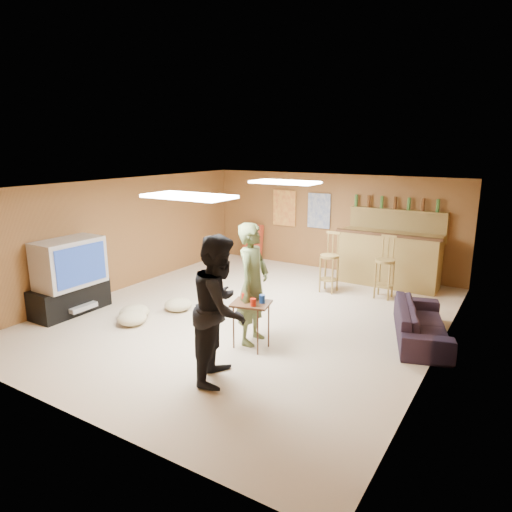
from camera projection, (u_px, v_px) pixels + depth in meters
The scene contains 32 objects.
ground at pixel (250, 315), 7.78m from camera, with size 7.00×7.00×0.00m, color #C8B399.
ceiling at pixel (249, 185), 7.26m from camera, with size 6.00×7.00×0.02m, color silver.
wall_back at pixel (331, 222), 10.42m from camera, with size 6.00×0.02×2.20m, color brown.
wall_front at pixel (65, 320), 4.62m from camera, with size 6.00×0.02×2.20m, color brown.
wall_left at pixel (122, 234), 9.04m from camera, with size 0.02×7.00×2.20m, color brown.
wall_right at pixel (442, 280), 6.00m from camera, with size 0.02×7.00×2.20m, color brown.
tv_stand at pixel (70, 299), 7.86m from camera, with size 0.55×1.30×0.50m, color black.
dvd_box at pixel (79, 306), 7.78m from camera, with size 0.35×0.50×0.08m, color #B2B2B7.
tv_body at pixel (69, 263), 7.67m from camera, with size 0.60×1.10×0.80m, color #B2B2B7.
tv_screen at pixel (81, 265), 7.52m from camera, with size 0.02×0.95×0.65m, color navy.
bar_counter at pixel (389, 259), 9.33m from camera, with size 2.00×0.60×1.10m, color olive.
bar_lip at pixel (387, 235), 8.99m from camera, with size 2.10×0.12×0.05m, color #3B2212.
bar_shelf at pixel (398, 210), 9.48m from camera, with size 2.00×0.18×0.05m, color olive.
bar_backing at pixel (397, 225), 9.56m from camera, with size 2.00×0.14×0.60m, color olive.
poster_left at pixel (284, 208), 10.93m from camera, with size 0.60×0.03×0.85m, color #BF3F26.
poster_right at pixel (319, 211), 10.48m from camera, with size 0.55×0.03×0.80m, color #334C99.
folding_chair_stack at pixel (253, 242), 11.42m from camera, with size 0.50×0.14×0.90m, color #AC361F.
ceiling_panel_front at pixel (189, 196), 6.02m from camera, with size 1.20×0.60×0.04m, color white.
ceiling_panel_back at pixel (285, 182), 8.26m from camera, with size 1.20×0.60×0.04m, color white.
person_olive at pixel (253, 284), 6.55m from camera, with size 0.65×0.43×1.78m, color #546239.
person_black at pixel (220, 308), 5.51m from camera, with size 0.88×0.69×1.82m, color black.
sofa at pixel (422, 323), 6.77m from camera, with size 1.78×0.70×0.52m, color black.
tray_table at pixel (251, 325), 6.47m from camera, with size 0.52×0.42×0.68m, color #3B2212.
cup_red_near at pixel (244, 297), 6.47m from camera, with size 0.08×0.08×0.11m, color red.
cup_red_far at pixel (253, 302), 6.24m from camera, with size 0.08×0.08×0.11m, color red.
cup_blue at pixel (262, 299), 6.37m from camera, with size 0.08×0.08×0.12m, color #153C96.
bar_stool_left at pixel (329, 263), 8.90m from camera, with size 0.37×0.37×1.17m, color olive, non-canonical shape.
bar_stool_right at pixel (385, 267), 8.54m from camera, with size 0.38×0.38×1.20m, color olive, non-canonical shape.
cushion_near_tv at pixel (134, 312), 7.61m from camera, with size 0.50×0.50×0.22m, color tan.
cushion_mid at pixel (178, 304), 7.99m from camera, with size 0.47×0.47×0.21m, color tan.
cushion_far at pixel (132, 318), 7.37m from camera, with size 0.47×0.47×0.21m, color tan.
bottle_row at pixel (395, 203), 9.45m from camera, with size 1.76×0.08×0.26m, color #3F7233, non-canonical shape.
Camera 1 is at (3.92, -6.18, 2.84)m, focal length 32.00 mm.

